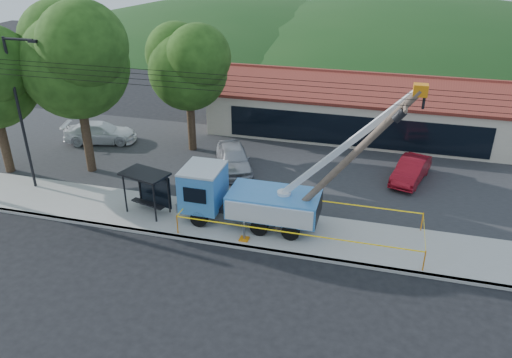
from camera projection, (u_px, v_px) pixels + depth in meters
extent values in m
plane|color=black|center=(231.00, 274.00, 22.62)|extent=(120.00, 120.00, 0.00)
cube|color=#A7A59C|center=(244.00, 247.00, 24.40)|extent=(60.00, 0.25, 0.15)
cube|color=#A7A59C|center=(254.00, 227.00, 26.05)|extent=(60.00, 4.00, 0.15)
cube|color=#28282B|center=(286.00, 166.00, 32.98)|extent=(60.00, 12.00, 0.10)
cube|color=beige|center=(359.00, 110.00, 38.24)|extent=(22.00, 8.00, 3.40)
cube|color=black|center=(354.00, 131.00, 34.88)|extent=(18.04, 0.08, 2.21)
cube|color=maroon|center=(360.00, 89.00, 35.54)|extent=(22.50, 4.53, 1.52)
cube|color=maroon|center=(364.00, 75.00, 39.00)|extent=(22.50, 4.53, 1.52)
cube|color=maroon|center=(363.00, 73.00, 36.98)|extent=(22.50, 0.30, 0.25)
cylinder|color=black|center=(21.00, 118.00, 28.23)|extent=(0.16, 0.16, 9.00)
cylinder|color=black|center=(18.00, 39.00, 26.07)|extent=(1.80, 0.14, 0.14)
cube|color=black|center=(33.00, 41.00, 25.88)|extent=(0.50, 0.22, 0.15)
cylinder|color=#332316|center=(87.00, 135.00, 31.23)|extent=(0.56, 0.56, 5.06)
sphere|color=#1B390F|center=(75.00, 65.00, 29.29)|extent=(6.30, 6.30, 6.30)
sphere|color=#1B390F|center=(62.00, 42.00, 29.81)|extent=(5.04, 5.04, 5.04)
sphere|color=#1B390F|center=(83.00, 46.00, 27.66)|extent=(5.04, 5.04, 5.04)
cylinder|color=#332316|center=(4.00, 141.00, 31.25)|extent=(0.56, 0.56, 4.40)
cylinder|color=#332316|center=(191.00, 122.00, 34.58)|extent=(0.56, 0.56, 4.18)
sphere|color=#1B390F|center=(188.00, 71.00, 32.98)|extent=(5.25, 5.25, 5.25)
sphere|color=#1B390F|center=(177.00, 53.00, 33.41)|extent=(4.20, 4.20, 4.20)
sphere|color=#1B390F|center=(198.00, 57.00, 31.63)|extent=(4.20, 4.20, 4.20)
ellipsoid|color=#183D16|center=(247.00, 38.00, 73.73)|extent=(78.40, 56.00, 28.00)
ellipsoid|color=#183D16|center=(424.00, 47.00, 67.89)|extent=(89.60, 64.00, 32.00)
cylinder|color=black|center=(249.00, 93.00, 21.96)|extent=(60.00, 0.02, 0.02)
cylinder|color=black|center=(252.00, 88.00, 22.34)|extent=(60.00, 0.02, 0.02)
cylinder|color=black|center=(255.00, 82.00, 22.72)|extent=(60.00, 0.02, 0.02)
cylinder|color=black|center=(257.00, 77.00, 23.01)|extent=(60.00, 0.02, 0.02)
cylinder|color=black|center=(199.00, 218.00, 25.85)|extent=(0.91, 0.30, 0.91)
cylinder|color=black|center=(213.00, 199.00, 27.68)|extent=(0.91, 0.30, 0.91)
cylinder|color=black|center=(259.00, 227.00, 25.09)|extent=(0.91, 0.30, 0.91)
cylinder|color=black|center=(269.00, 207.00, 26.93)|extent=(0.91, 0.30, 0.91)
cylinder|color=black|center=(291.00, 231.00, 24.72)|extent=(0.91, 0.30, 0.91)
cylinder|color=black|center=(299.00, 211.00, 26.55)|extent=(0.91, 0.30, 0.91)
cube|color=black|center=(253.00, 211.00, 26.04)|extent=(6.66, 1.01, 0.25)
cube|color=#3887C7|center=(203.00, 187.00, 26.23)|extent=(2.02, 2.42, 2.12)
cube|color=silver|center=(202.00, 168.00, 25.74)|extent=(2.02, 2.42, 0.12)
cube|color=black|center=(186.00, 183.00, 26.39)|extent=(0.08, 1.82, 0.91)
cube|color=gray|center=(186.00, 198.00, 26.84)|extent=(0.15, 2.32, 0.50)
cube|color=#3887C7|center=(274.00, 203.00, 25.51)|extent=(4.64, 2.42, 1.21)
cylinder|color=silver|center=(284.00, 197.00, 25.19)|extent=(0.71, 0.71, 0.61)
cube|color=silver|center=(346.00, 145.00, 23.13)|extent=(5.98, 0.28, 5.97)
cube|color=gray|center=(354.00, 141.00, 22.95)|extent=(3.60, 0.18, 3.59)
cube|color=orange|center=(421.00, 90.00, 21.00)|extent=(0.61, 0.50, 0.50)
cube|color=orange|center=(244.00, 239.00, 24.85)|extent=(0.45, 0.45, 0.08)
cube|color=orange|center=(308.00, 212.00, 27.21)|extent=(0.45, 0.45, 0.08)
cylinder|color=brown|center=(341.00, 167.00, 23.35)|extent=(6.37, 0.34, 8.00)
cube|color=brown|center=(405.00, 105.00, 21.34)|extent=(0.18, 1.93, 0.18)
cylinder|color=black|center=(399.00, 108.00, 21.99)|extent=(0.63, 0.39, 0.66)
cylinder|color=black|center=(399.00, 116.00, 21.07)|extent=(0.63, 0.39, 0.66)
cylinder|color=black|center=(125.00, 193.00, 26.89)|extent=(0.12, 0.12, 2.27)
cylinder|color=black|center=(155.00, 203.00, 25.95)|extent=(0.12, 0.12, 2.27)
cylinder|color=black|center=(139.00, 185.00, 27.77)|extent=(0.12, 0.12, 2.27)
cylinder|color=black|center=(169.00, 194.00, 26.83)|extent=(0.12, 0.12, 2.27)
cube|color=black|center=(145.00, 174.00, 26.34)|extent=(2.77, 2.10, 0.11)
cube|color=black|center=(154.00, 189.00, 27.34)|extent=(2.20, 0.64, 1.89)
cube|color=black|center=(148.00, 204.00, 27.13)|extent=(2.10, 0.91, 0.08)
cylinder|color=orange|center=(177.00, 224.00, 25.19)|extent=(0.06, 0.06, 1.03)
cylinder|color=orange|center=(424.00, 261.00, 22.39)|extent=(0.06, 0.06, 1.03)
cylinder|color=orange|center=(422.00, 222.00, 25.43)|extent=(0.06, 0.06, 1.03)
cylinder|color=orange|center=(202.00, 193.00, 28.23)|extent=(0.06, 0.06, 1.03)
cube|color=yellow|center=(294.00, 233.00, 23.59)|extent=(11.96, 0.01, 0.06)
cube|color=yellow|center=(424.00, 232.00, 23.71)|extent=(0.01, 3.50, 0.06)
cube|color=yellow|center=(307.00, 199.00, 26.62)|extent=(11.96, 0.01, 0.06)
cube|color=yellow|center=(190.00, 200.00, 26.50)|extent=(0.01, 3.50, 0.06)
imported|color=#A2A2A9|center=(234.00, 171.00, 32.33)|extent=(3.85, 5.23, 1.66)
imported|color=maroon|center=(409.00, 182.00, 30.99)|extent=(2.63, 4.53, 1.41)
imported|color=white|center=(102.00, 143.00, 36.69)|extent=(5.51, 3.40, 1.49)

